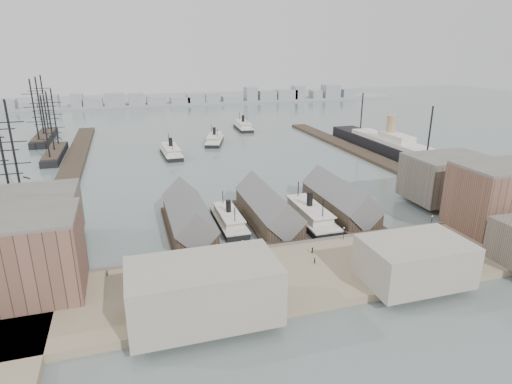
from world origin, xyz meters
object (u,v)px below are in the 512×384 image
object	(u,v)px
horse_cart_center	(252,271)
horse_cart_right	(403,262)
ocean_steamer	(389,146)
ferry_docked_west	(229,219)
tram	(441,237)
horse_cart_left	(193,268)

from	to	relation	value
horse_cart_center	horse_cart_right	bearing A→B (deg)	-107.07
ocean_steamer	ferry_docked_west	bearing A→B (deg)	-146.60
tram	horse_cart_right	bearing A→B (deg)	-153.01
tram	horse_cart_right	world-z (taller)	tram
tram	horse_cart_center	size ratio (longest dim) A/B	2.21
horse_cart_right	horse_cart_left	bearing A→B (deg)	83.32
ferry_docked_west	horse_cart_center	bearing A→B (deg)	-94.34
horse_cart_left	horse_cart_center	size ratio (longest dim) A/B	0.92
tram	ferry_docked_west	bearing A→B (deg)	149.60
ferry_docked_west	ocean_steamer	bearing A→B (deg)	33.40
horse_cart_right	tram	bearing A→B (deg)	-58.40
ocean_steamer	tram	bearing A→B (deg)	-116.53
ferry_docked_west	ocean_steamer	distance (m)	125.80
ferry_docked_west	horse_cart_center	size ratio (longest dim) A/B	5.10
ocean_steamer	horse_cart_left	size ratio (longest dim) A/B	22.72
tram	horse_cart_right	distance (m)	19.86
ferry_docked_west	horse_cart_right	bearing A→B (deg)	-50.59
horse_cart_left	horse_cart_right	world-z (taller)	horse_cart_right
horse_cart_left	horse_cart_center	world-z (taller)	horse_cart_left
ocean_steamer	horse_cart_right	xyz separation A→B (m)	(-69.88, -111.99, -1.60)
horse_cart_center	horse_cart_right	xyz separation A→B (m)	(37.82, -7.09, 0.04)
tram	horse_cart_left	world-z (taller)	tram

